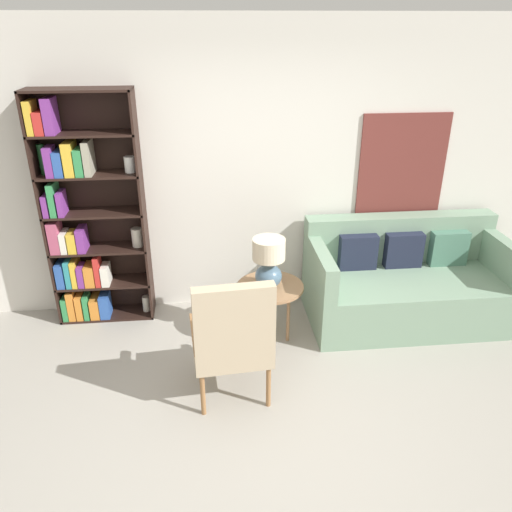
# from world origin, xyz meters

# --- Properties ---
(ground_plane) EXTENTS (14.00, 14.00, 0.00)m
(ground_plane) POSITION_xyz_m (0.00, 0.00, 0.00)
(ground_plane) COLOR #9E998E
(wall_back) EXTENTS (6.40, 0.08, 2.70)m
(wall_back) POSITION_xyz_m (0.03, 2.03, 1.35)
(wall_back) COLOR silver
(wall_back) RESTS_ON ground_plane
(bookshelf) EXTENTS (0.88, 0.30, 2.13)m
(bookshelf) POSITION_xyz_m (-1.42, 1.85, 1.00)
(bookshelf) COLOR black
(bookshelf) RESTS_ON ground_plane
(armchair) EXTENTS (0.61, 0.61, 1.04)m
(armchair) POSITION_xyz_m (-0.16, 0.51, 0.58)
(armchair) COLOR olive
(armchair) RESTS_ON ground_plane
(couch) EXTENTS (1.86, 0.93, 0.93)m
(couch) POSITION_xyz_m (1.56, 1.55, 0.35)
(couch) COLOR gray
(couch) RESTS_ON ground_plane
(side_table) EXTENTS (0.59, 0.59, 0.52)m
(side_table) POSITION_xyz_m (0.21, 1.32, 0.48)
(side_table) COLOR #99704C
(side_table) RESTS_ON ground_plane
(table_lamp) EXTENTS (0.28, 0.28, 0.45)m
(table_lamp) POSITION_xyz_m (0.20, 1.30, 0.77)
(table_lamp) COLOR slate
(table_lamp) RESTS_ON side_table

